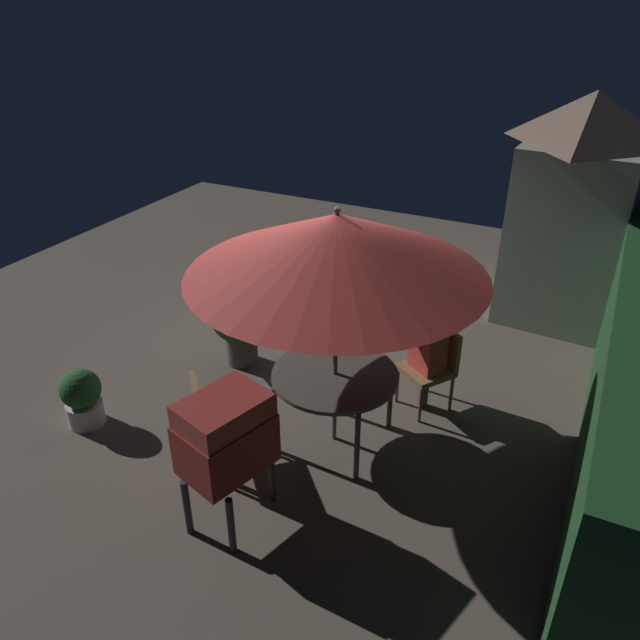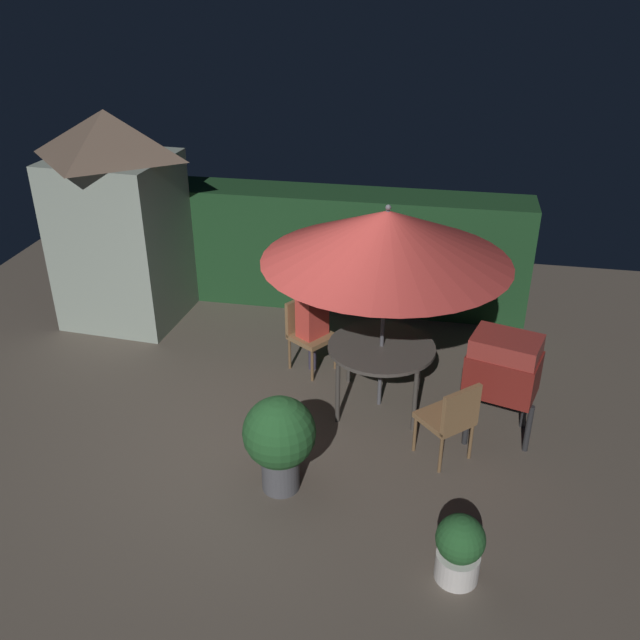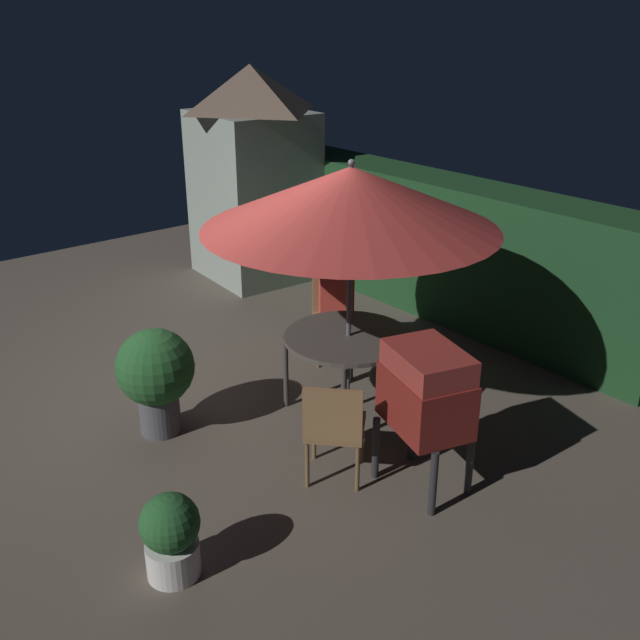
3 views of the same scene
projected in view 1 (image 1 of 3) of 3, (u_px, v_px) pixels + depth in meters
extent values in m
plane|color=brown|center=(304.00, 358.00, 7.31)|extent=(11.00, 11.00, 0.00)
cube|color=gray|center=(569.00, 233.00, 7.79)|extent=(1.58, 1.45, 2.28)
pyramid|color=brown|center=(594.00, 117.00, 7.09)|extent=(1.67, 1.54, 0.59)
cube|color=slate|center=(622.00, 262.00, 7.61)|extent=(0.63, 0.07, 1.78)
cylinder|color=#47423D|center=(335.00, 375.00, 5.67)|extent=(1.19, 1.19, 0.04)
cylinder|color=#3C3834|center=(315.00, 376.00, 6.34)|extent=(0.05, 0.05, 0.73)
cylinder|color=#3C3834|center=(275.00, 421.00, 5.69)|extent=(0.05, 0.05, 0.73)
cylinder|color=#3C3834|center=(390.00, 397.00, 6.02)|extent=(0.05, 0.05, 0.73)
cylinder|color=#3C3834|center=(357.00, 447.00, 5.37)|extent=(0.05, 0.05, 0.73)
cylinder|color=#4C4C51|center=(336.00, 337.00, 5.47)|extent=(0.04, 0.04, 2.32)
cone|color=#B73833|center=(337.00, 245.00, 5.03)|extent=(2.59, 2.59, 0.54)
sphere|color=#4C4C51|center=(337.00, 210.00, 4.89)|extent=(0.06, 0.06, 0.06)
cube|color=maroon|center=(226.00, 444.00, 4.79)|extent=(0.81, 0.68, 0.45)
cube|color=maroon|center=(223.00, 411.00, 4.63)|extent=(0.77, 0.65, 0.20)
cylinder|color=#262628|center=(231.00, 460.00, 5.36)|extent=(0.06, 0.06, 0.55)
cylinder|color=#262628|center=(187.00, 508.00, 4.87)|extent=(0.06, 0.06, 0.55)
cylinder|color=#262628|center=(272.00, 475.00, 5.19)|extent=(0.06, 0.06, 0.55)
cylinder|color=#262628|center=(231.00, 526.00, 4.71)|extent=(0.06, 0.06, 0.55)
cube|color=olive|center=(426.00, 370.00, 6.28)|extent=(0.64, 0.64, 0.06)
cube|color=olive|center=(444.00, 346.00, 6.26)|extent=(0.30, 0.41, 0.45)
cylinder|color=brown|center=(451.00, 392.00, 6.32)|extent=(0.04, 0.04, 0.45)
cylinder|color=brown|center=(427.00, 373.00, 6.63)|extent=(0.04, 0.04, 0.45)
cylinder|color=brown|center=(420.00, 404.00, 6.15)|extent=(0.04, 0.04, 0.45)
cylinder|color=brown|center=(397.00, 384.00, 6.46)|extent=(0.04, 0.04, 0.45)
cube|color=olive|center=(223.00, 422.00, 5.55)|extent=(0.65, 0.65, 0.06)
cube|color=olive|center=(197.00, 406.00, 5.38)|extent=(0.37, 0.35, 0.45)
cylinder|color=brown|center=(200.00, 431.00, 5.77)|extent=(0.04, 0.04, 0.45)
cylinder|color=brown|center=(206.00, 459.00, 5.44)|extent=(0.04, 0.04, 0.45)
cylinder|color=brown|center=(242.00, 424.00, 5.87)|extent=(0.04, 0.04, 0.45)
cylinder|color=brown|center=(250.00, 451.00, 5.54)|extent=(0.04, 0.04, 0.45)
cylinder|color=#4C4C51|center=(242.00, 349.00, 7.17)|extent=(0.36, 0.36, 0.35)
sphere|color=#235628|center=(240.00, 314.00, 6.94)|extent=(0.69, 0.69, 0.69)
cylinder|color=silver|center=(86.00, 413.00, 6.18)|extent=(0.36, 0.36, 0.25)
sphere|color=#235628|center=(80.00, 389.00, 6.04)|extent=(0.40, 0.40, 0.40)
cube|color=#CC3D33|center=(428.00, 345.00, 6.13)|extent=(0.39, 0.42, 0.55)
sphere|color=tan|center=(432.00, 311.00, 5.94)|extent=(0.22, 0.22, 0.22)
cylinder|color=#383347|center=(424.00, 387.00, 6.38)|extent=(0.10, 0.10, 0.48)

